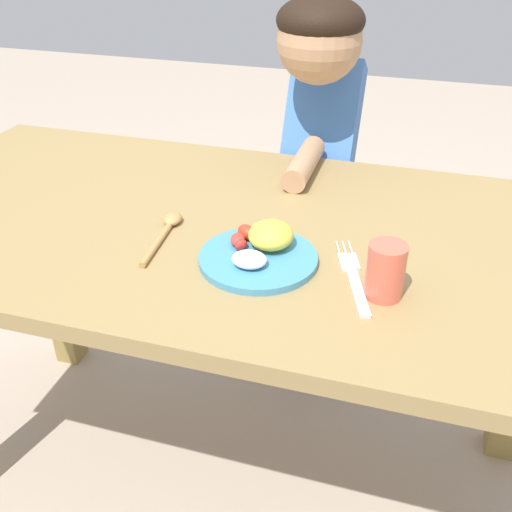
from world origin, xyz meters
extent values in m
plane|color=#B09F8C|center=(0.00, 0.00, 0.00)|extent=(8.00, 8.00, 0.00)
cube|color=olive|center=(0.00, 0.00, 0.73)|extent=(1.49, 0.74, 0.03)
cube|color=olive|center=(-0.66, 0.29, 0.36)|extent=(0.07, 0.07, 0.71)
cylinder|color=#448EBD|center=(0.09, -0.12, 0.75)|extent=(0.21, 0.21, 0.01)
ellipsoid|color=yellow|center=(0.10, -0.08, 0.78)|extent=(0.08, 0.08, 0.05)
ellipsoid|color=red|center=(0.06, -0.07, 0.77)|extent=(0.05, 0.04, 0.03)
ellipsoid|color=red|center=(0.05, -0.09, 0.77)|extent=(0.03, 0.04, 0.02)
ellipsoid|color=red|center=(0.06, -0.11, 0.77)|extent=(0.03, 0.03, 0.02)
ellipsoid|color=silver|center=(0.09, -0.15, 0.77)|extent=(0.06, 0.05, 0.02)
cube|color=silver|center=(0.27, -0.17, 0.75)|extent=(0.06, 0.13, 0.01)
cube|color=silver|center=(0.24, -0.08, 0.75)|extent=(0.05, 0.06, 0.01)
cylinder|color=silver|center=(0.24, -0.03, 0.75)|extent=(0.02, 0.04, 0.00)
cylinder|color=silver|center=(0.23, -0.03, 0.75)|extent=(0.02, 0.04, 0.00)
cylinder|color=silver|center=(0.22, -0.04, 0.75)|extent=(0.02, 0.04, 0.00)
cylinder|color=#B9854C|center=(-0.10, -0.13, 0.75)|extent=(0.02, 0.14, 0.01)
ellipsoid|color=#B9854C|center=(-0.11, -0.03, 0.76)|extent=(0.04, 0.05, 0.02)
cylinder|color=#E2614A|center=(0.31, -0.16, 0.79)|extent=(0.06, 0.06, 0.09)
cube|color=#4A4071|center=(0.09, 0.54, 0.30)|extent=(0.19, 0.12, 0.59)
cube|color=#3F72BF|center=(0.09, 0.46, 0.76)|extent=(0.17, 0.27, 0.39)
sphere|color=tan|center=(0.09, 0.37, 1.02)|extent=(0.19, 0.19, 0.19)
ellipsoid|color=black|center=(0.09, 0.37, 1.06)|extent=(0.19, 0.19, 0.10)
cylinder|color=tan|center=(0.09, 0.27, 0.77)|extent=(0.05, 0.21, 0.05)
camera|label=1|loc=(0.34, -0.95, 1.30)|focal=41.55mm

